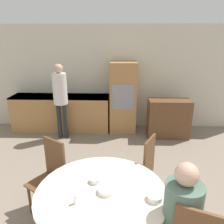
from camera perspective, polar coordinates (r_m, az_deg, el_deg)
wall_back at (r=5.68m, az=1.01°, el=8.92°), size 6.90×0.05×2.60m
kitchen_counter at (r=5.74m, az=-13.09°, el=-0.08°), size 2.43×0.60×0.90m
oven_unit at (r=5.44m, az=2.88°, el=3.82°), size 0.64×0.59×1.73m
sideboard at (r=5.35m, az=14.53°, el=-1.66°), size 0.97×0.45×0.91m
dining_table at (r=2.54m, az=-2.72°, el=-23.88°), size 1.36×1.36×0.77m
chair_far_left at (r=3.13m, az=-15.66°, el=-15.01°), size 0.55×0.55×1.01m
chair_far_right at (r=3.17m, az=8.00°, el=-13.92°), size 0.54×0.54×1.01m
person_seated at (r=2.23m, az=17.88°, el=-24.84°), size 0.33×0.40×1.28m
person_standing at (r=5.07m, az=-13.38°, el=4.80°), size 0.32×0.32×1.74m
bowl_near at (r=2.31m, az=11.08°, el=-21.02°), size 0.15×0.15×0.05m
bowl_centre at (r=2.36m, az=-1.49°, el=-19.74°), size 0.17×0.17×0.05m
bowl_far at (r=2.49m, az=-4.34°, el=-17.27°), size 0.12×0.12×0.05m
salt_shaker at (r=2.24m, az=-9.57°, el=-21.64°), size 0.03×0.03×0.09m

